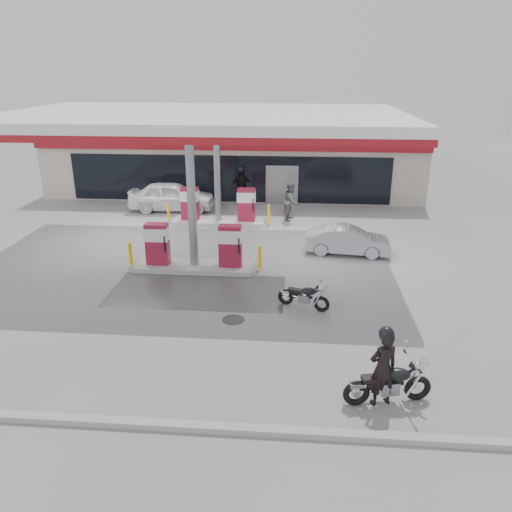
{
  "coord_description": "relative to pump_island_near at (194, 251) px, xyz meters",
  "views": [
    {
      "loc": [
        3.81,
        -15.52,
        7.27
      ],
      "look_at": [
        2.5,
        0.42,
        1.2
      ],
      "focal_mm": 35.0,
      "sensor_mm": 36.0,
      "label": 1
    }
  ],
  "objects": [
    {
      "name": "biker_walking",
      "position": [
        0.74,
        9.8,
        0.31
      ],
      "size": [
        1.29,
        0.84,
        2.03
      ],
      "primitive_type": "imported",
      "rotation": [
        0.0,
        0.0,
        0.31
      ],
      "color": "black",
      "rests_on": "ground"
    },
    {
      "name": "wet_patch",
      "position": [
        0.5,
        -2.0,
        -0.71
      ],
      "size": [
        6.0,
        3.0,
        0.0
      ],
      "primitive_type": "cube",
      "color": "#4C4C4F",
      "rests_on": "ground"
    },
    {
      "name": "ground",
      "position": [
        0.0,
        -2.0,
        -0.71
      ],
      "size": [
        90.0,
        90.0,
        0.0
      ],
      "primitive_type": "plane",
      "color": "gray",
      "rests_on": "ground"
    },
    {
      "name": "store_building",
      "position": [
        0.01,
        13.94,
        1.3
      ],
      "size": [
        22.0,
        8.22,
        4.0
      ],
      "color": "beige",
      "rests_on": "ground"
    },
    {
      "name": "canopy",
      "position": [
        0.0,
        3.0,
        4.56
      ],
      "size": [
        16.0,
        10.02,
        5.51
      ],
      "color": "silver",
      "rests_on": "ground"
    },
    {
      "name": "biker_main",
      "position": [
        5.87,
        -7.74,
        0.22
      ],
      "size": [
        0.79,
        0.66,
        1.86
      ],
      "primitive_type": "imported",
      "rotation": [
        0.0,
        0.0,
        3.51
      ],
      "color": "black",
      "rests_on": "ground"
    },
    {
      "name": "pump_island_far",
      "position": [
        0.0,
        6.0,
        0.0
      ],
      "size": [
        5.14,
        1.3,
        1.78
      ],
      "color": "#9E9E99",
      "rests_on": "ground"
    },
    {
      "name": "drain_cover",
      "position": [
        2.0,
        -4.0,
        -0.71
      ],
      "size": [
        0.7,
        0.7,
        0.01
      ],
      "primitive_type": "cylinder",
      "color": "#38383A",
      "rests_on": "ground"
    },
    {
      "name": "kerb",
      "position": [
        0.0,
        -9.0,
        -0.64
      ],
      "size": [
        28.0,
        0.25,
        0.15
      ],
      "primitive_type": "cube",
      "color": "gray",
      "rests_on": "ground"
    },
    {
      "name": "attendant",
      "position": [
        3.57,
        7.0,
        0.26
      ],
      "size": [
        0.93,
        1.09,
        1.93
      ],
      "primitive_type": "imported",
      "rotation": [
        0.0,
        0.0,
        1.33
      ],
      "color": "#5B5B60",
      "rests_on": "ground"
    },
    {
      "name": "main_motorcycle",
      "position": [
        6.06,
        -7.7,
        -0.23
      ],
      "size": [
        2.09,
        0.81,
        1.08
      ],
      "rotation": [
        0.0,
        0.0,
        0.22
      ],
      "color": "black",
      "rests_on": "ground"
    },
    {
      "name": "hatchback_silver",
      "position": [
        6.0,
        2.2,
        -0.14
      ],
      "size": [
        3.59,
        1.58,
        1.15
      ],
      "primitive_type": "imported",
      "rotation": [
        0.0,
        0.0,
        1.46
      ],
      "color": "#ACAEB4",
      "rests_on": "ground"
    },
    {
      "name": "parked_motorcycle",
      "position": [
        4.17,
        -3.01,
        -0.31
      ],
      "size": [
        1.69,
        0.91,
        0.91
      ],
      "rotation": [
        0.0,
        0.0,
        -0.36
      ],
      "color": "black",
      "rests_on": "ground"
    },
    {
      "name": "pump_island_near",
      "position": [
        0.0,
        0.0,
        0.0
      ],
      "size": [
        5.14,
        1.3,
        1.78
      ],
      "color": "#9E9E99",
      "rests_on": "ground"
    },
    {
      "name": "sedan_white",
      "position": [
        -2.86,
        8.2,
        0.07
      ],
      "size": [
        4.68,
        2.13,
        1.56
      ],
      "primitive_type": "imported",
      "rotation": [
        0.0,
        0.0,
        1.63
      ],
      "color": "white",
      "rests_on": "ground"
    },
    {
      "name": "parked_car_left",
      "position": [
        -6.38,
        12.0,
        -0.17
      ],
      "size": [
        4.03,
        2.66,
        1.09
      ],
      "primitive_type": "imported",
      "rotation": [
        0.0,
        0.0,
        1.24
      ],
      "color": "#16234A",
      "rests_on": "ground"
    }
  ]
}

